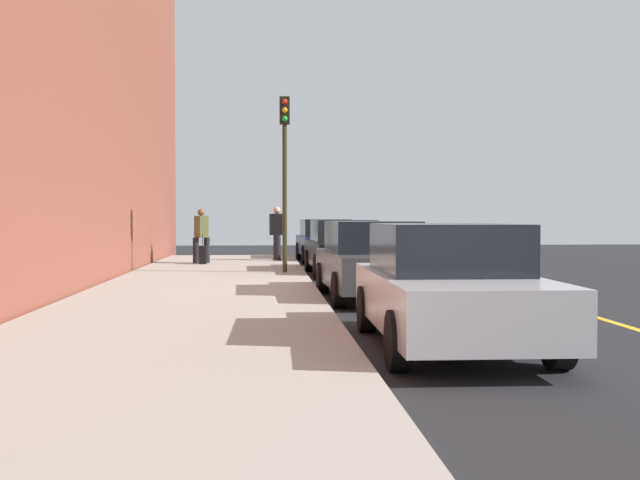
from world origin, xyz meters
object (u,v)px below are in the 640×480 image
at_px(pedestrian_black_coat, 277,232).
at_px(traffic_light_pole, 285,155).
at_px(pedestrian_olive_coat, 201,234).
at_px(parked_car_black, 343,247).
at_px(parked_car_navy, 325,240).
at_px(parked_car_charcoal, 373,260).
at_px(rolling_suitcase, 203,255).
at_px(parked_car_silver, 448,286).

relative_size(pedestrian_black_coat, traffic_light_pole, 0.39).
bearing_deg(pedestrian_olive_coat, parked_car_black, 51.89).
bearing_deg(parked_car_navy, parked_car_black, 0.14).
bearing_deg(traffic_light_pole, parked_car_charcoal, 16.45).
bearing_deg(traffic_light_pole, parked_car_navy, 167.42).
bearing_deg(rolling_suitcase, pedestrian_black_coat, 131.13).
bearing_deg(parked_car_silver, rolling_suitcase, -164.16).
relative_size(parked_car_black, rolling_suitcase, 4.78).
xyz_separation_m(parked_car_black, pedestrian_black_coat, (-4.80, -1.76, 0.34)).
bearing_deg(traffic_light_pole, parked_car_silver, 8.99).
xyz_separation_m(parked_car_navy, pedestrian_olive_coat, (3.04, -4.13, 0.30)).
height_order(parked_car_navy, parked_car_charcoal, same).
distance_m(parked_car_silver, pedestrian_olive_coat, 15.72).
bearing_deg(pedestrian_black_coat, pedestrian_olive_coat, -57.18).
height_order(parked_car_charcoal, pedestrian_olive_coat, pedestrian_olive_coat).
bearing_deg(parked_car_silver, pedestrian_black_coat, -173.68).
bearing_deg(parked_car_charcoal, rolling_suitcase, -156.19).
height_order(pedestrian_olive_coat, pedestrian_black_coat, pedestrian_black_coat).
bearing_deg(rolling_suitcase, parked_car_navy, 130.92).
distance_m(parked_car_navy, parked_car_black, 6.29).
bearing_deg(parked_car_navy, rolling_suitcase, -49.08).
xyz_separation_m(pedestrian_olive_coat, traffic_light_pole, (4.23, 2.51, 2.16)).
distance_m(parked_car_black, pedestrian_black_coat, 5.12).
relative_size(pedestrian_olive_coat, traffic_light_pole, 0.37).
bearing_deg(traffic_light_pole, pedestrian_black_coat, -178.81).
distance_m(traffic_light_pole, rolling_suitcase, 5.27).
relative_size(parked_car_charcoal, pedestrian_black_coat, 2.40).
distance_m(parked_car_silver, pedestrian_black_coat, 16.78).
relative_size(parked_car_navy, pedestrian_olive_coat, 2.72).
xyz_separation_m(parked_car_navy, traffic_light_pole, (7.26, -1.62, 2.46)).
height_order(parked_car_black, pedestrian_olive_coat, pedestrian_olive_coat).
distance_m(parked_car_black, traffic_light_pole, 3.11).
bearing_deg(traffic_light_pole, pedestrian_olive_coat, -149.26).
distance_m(parked_car_black, parked_car_charcoal, 6.30).
height_order(parked_car_silver, pedestrian_black_coat, pedestrian_black_coat).
bearing_deg(parked_car_black, pedestrian_black_coat, -159.90).
bearing_deg(parked_car_charcoal, pedestrian_olive_coat, -156.84).
bearing_deg(parked_car_black, parked_car_silver, 0.43).
xyz_separation_m(parked_car_silver, rolling_suitcase, (-14.66, -4.16, -0.33)).
bearing_deg(parked_car_navy, pedestrian_olive_coat, -53.69).
relative_size(parked_car_charcoal, parked_car_silver, 0.97).
bearing_deg(parked_car_navy, parked_car_charcoal, -0.21).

